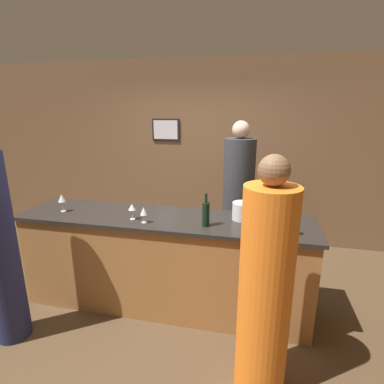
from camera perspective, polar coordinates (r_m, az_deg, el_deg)
ground_plane at (r=3.54m, az=-5.07°, el=-20.31°), size 14.00×14.00×0.00m
back_wall at (r=4.78m, az=1.53°, el=7.54°), size 8.00×0.08×2.80m
bar_counter at (r=3.26m, az=-5.29°, el=-13.05°), size 3.01×0.71×1.01m
bartender at (r=3.73m, az=8.70°, el=-2.85°), size 0.37×0.37×1.94m
guest_0 at (r=2.29m, az=13.75°, el=-17.76°), size 0.38×0.38×1.80m
wine_bottle_0 at (r=2.77m, az=2.65°, el=-4.11°), size 0.07×0.07×0.31m
wine_bottle_1 at (r=3.05m, az=15.08°, el=-2.92°), size 0.07×0.07×0.30m
ice_bucket at (r=2.98m, az=9.55°, el=-3.59°), size 0.20×0.20×0.17m
wine_glass_0 at (r=2.72m, az=19.09°, el=-5.05°), size 0.07×0.07×0.18m
wine_glass_1 at (r=3.44m, az=-23.55°, el=-1.14°), size 0.08×0.08×0.19m
wine_glass_2 at (r=2.99m, az=-11.37°, el=-2.94°), size 0.07×0.07×0.16m
wine_glass_3 at (r=2.89m, az=-9.17°, el=-3.66°), size 0.07×0.07×0.16m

